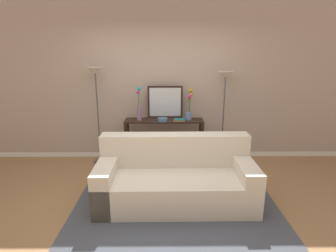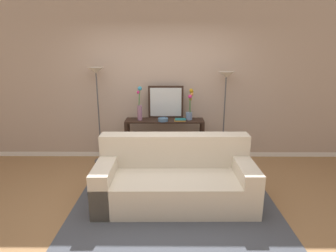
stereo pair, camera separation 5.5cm
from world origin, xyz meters
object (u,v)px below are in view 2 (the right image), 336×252
at_px(vase_tall_flowers, 140,105).
at_px(vase_short_flowers, 190,107).
at_px(book_stack, 180,120).
at_px(book_row_under_console, 145,159).
at_px(wall_mirror, 166,102).
at_px(console_table, 165,133).
at_px(fruit_bowl, 163,119).
at_px(couch, 175,180).
at_px(floor_lamp_right, 225,92).
at_px(floor_lamp_left, 97,89).

bearing_deg(vase_tall_flowers, vase_short_flowers, 1.37).
bearing_deg(book_stack, vase_short_flowers, 25.71).
relative_size(book_stack, book_row_under_console, 0.51).
bearing_deg(vase_tall_flowers, wall_mirror, 18.85).
xyz_separation_m(console_table, fruit_bowl, (-0.03, -0.10, 0.28)).
bearing_deg(book_stack, couch, -94.93).
bearing_deg(wall_mirror, book_stack, -40.55).
height_order(couch, vase_short_flowers, vase_short_flowers).
height_order(floor_lamp_right, book_stack, floor_lamp_right).
bearing_deg(wall_mirror, couch, -84.63).
bearing_deg(fruit_bowl, book_row_under_console, 163.16).
xyz_separation_m(vase_tall_flowers, fruit_bowl, (0.41, -0.09, -0.24)).
bearing_deg(book_row_under_console, vase_short_flowers, 0.55).
bearing_deg(wall_mirror, book_row_under_console, -160.01).
distance_m(fruit_bowl, book_row_under_console, 0.87).
relative_size(couch, book_stack, 10.30).
height_order(console_table, fruit_bowl, fruit_bowl).
bearing_deg(floor_lamp_left, book_stack, -4.78).
relative_size(console_table, vase_tall_flowers, 2.35).
distance_m(floor_lamp_left, book_stack, 1.56).
bearing_deg(console_table, couch, -83.22).
distance_m(vase_tall_flowers, book_stack, 0.76).
relative_size(console_table, book_row_under_console, 3.48).
xyz_separation_m(book_stack, book_row_under_console, (-0.65, 0.08, -0.78)).
bearing_deg(couch, fruit_bowl, 98.46).
height_order(floor_lamp_right, fruit_bowl, floor_lamp_right).
distance_m(vase_tall_flowers, book_row_under_console, 1.03).
distance_m(floor_lamp_left, vase_short_flowers, 1.66).
bearing_deg(book_row_under_console, console_table, 0.00).
xyz_separation_m(floor_lamp_left, fruit_bowl, (1.16, -0.15, -0.52)).
distance_m(vase_short_flowers, book_stack, 0.29).
height_order(vase_tall_flowers, book_stack, vase_tall_flowers).
bearing_deg(couch, book_stack, 85.07).
height_order(vase_short_flowers, book_stack, vase_short_flowers).
bearing_deg(book_stack, book_row_under_console, 173.38).
bearing_deg(vase_tall_flowers, console_table, 1.74).
relative_size(couch, book_row_under_console, 5.21).
relative_size(fruit_bowl, book_row_under_console, 0.44).
bearing_deg(fruit_bowl, console_table, 76.39).
distance_m(couch, console_table, 1.41).
xyz_separation_m(floor_lamp_left, vase_short_flowers, (1.63, -0.04, -0.31)).
xyz_separation_m(vase_short_flowers, book_stack, (-0.17, -0.08, -0.22)).
height_order(vase_short_flowers, book_row_under_console, vase_short_flowers).
distance_m(couch, book_row_under_console, 1.50).
xyz_separation_m(couch, floor_lamp_right, (0.90, 1.42, 0.99)).
height_order(console_table, book_row_under_console, console_table).
bearing_deg(vase_tall_flowers, book_stack, -4.96).
xyz_separation_m(floor_lamp_left, floor_lamp_right, (2.25, 0.00, -0.06)).
height_order(console_table, vase_short_flowers, vase_short_flowers).
height_order(vase_tall_flowers, fruit_bowl, vase_tall_flowers).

